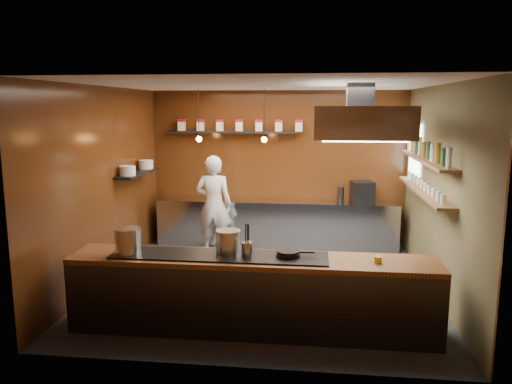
# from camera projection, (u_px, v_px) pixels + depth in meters

# --- Properties ---
(floor) EXTENTS (5.00, 5.00, 0.00)m
(floor) POSITION_uv_depth(u_px,v_px,m) (265.00, 284.00, 7.67)
(floor) COLOR black
(floor) RESTS_ON ground
(back_wall) EXTENTS (5.00, 0.00, 5.00)m
(back_wall) POSITION_uv_depth(u_px,v_px,m) (278.00, 167.00, 9.86)
(back_wall) COLOR #331609
(back_wall) RESTS_ON ground
(left_wall) EXTENTS (0.00, 5.00, 5.00)m
(left_wall) POSITION_uv_depth(u_px,v_px,m) (105.00, 185.00, 7.70)
(left_wall) COLOR #331609
(left_wall) RESTS_ON ground
(right_wall) EXTENTS (0.00, 5.00, 5.00)m
(right_wall) POSITION_uv_depth(u_px,v_px,m) (440.00, 191.00, 7.12)
(right_wall) COLOR brown
(right_wall) RESTS_ON ground
(ceiling) EXTENTS (5.00, 5.00, 0.00)m
(ceiling) POSITION_uv_depth(u_px,v_px,m) (266.00, 85.00, 7.15)
(ceiling) COLOR silver
(ceiling) RESTS_ON back_wall
(window_pane) EXTENTS (0.00, 1.00, 1.00)m
(window_pane) POSITION_uv_depth(u_px,v_px,m) (415.00, 152.00, 8.72)
(window_pane) COLOR white
(window_pane) RESTS_ON right_wall
(prep_counter) EXTENTS (4.60, 0.65, 0.90)m
(prep_counter) POSITION_uv_depth(u_px,v_px,m) (277.00, 223.00, 9.71)
(prep_counter) COLOR silver
(prep_counter) RESTS_ON floor
(pass_counter) EXTENTS (4.40, 0.72, 0.94)m
(pass_counter) POSITION_uv_depth(u_px,v_px,m) (252.00, 293.00, 6.02)
(pass_counter) COLOR #38383D
(pass_counter) RESTS_ON floor
(tin_shelf) EXTENTS (2.60, 0.26, 0.04)m
(tin_shelf) POSITION_uv_depth(u_px,v_px,m) (232.00, 132.00, 9.70)
(tin_shelf) COLOR black
(tin_shelf) RESTS_ON back_wall
(plate_shelf) EXTENTS (0.30, 1.40, 0.04)m
(plate_shelf) POSITION_uv_depth(u_px,v_px,m) (137.00, 173.00, 8.65)
(plate_shelf) COLOR black
(plate_shelf) RESTS_ON left_wall
(bottle_shelf_upper) EXTENTS (0.26, 2.80, 0.04)m
(bottle_shelf_upper) POSITION_uv_depth(u_px,v_px,m) (425.00, 160.00, 7.36)
(bottle_shelf_upper) COLOR brown
(bottle_shelf_upper) RESTS_ON right_wall
(bottle_shelf_lower) EXTENTS (0.26, 2.80, 0.04)m
(bottle_shelf_lower) POSITION_uv_depth(u_px,v_px,m) (424.00, 191.00, 7.44)
(bottle_shelf_lower) COLOR brown
(bottle_shelf_lower) RESTS_ON right_wall
(extractor_hood) EXTENTS (1.20, 2.00, 0.72)m
(extractor_hood) POSITION_uv_depth(u_px,v_px,m) (359.00, 121.00, 6.70)
(extractor_hood) COLOR #38383D
(extractor_hood) RESTS_ON ceiling
(pendant_left) EXTENTS (0.10, 0.10, 0.95)m
(pendant_left) POSITION_uv_depth(u_px,v_px,m) (199.00, 136.00, 9.13)
(pendant_left) COLOR black
(pendant_left) RESTS_ON ceiling
(pendant_right) EXTENTS (0.10, 0.10, 0.95)m
(pendant_right) POSITION_uv_depth(u_px,v_px,m) (264.00, 137.00, 8.99)
(pendant_right) COLOR black
(pendant_right) RESTS_ON ceiling
(storage_tins) EXTENTS (2.43, 0.13, 0.22)m
(storage_tins) POSITION_uv_depth(u_px,v_px,m) (239.00, 125.00, 9.66)
(storage_tins) COLOR beige
(storage_tins) RESTS_ON tin_shelf
(plate_stacks) EXTENTS (0.26, 1.16, 0.16)m
(plate_stacks) POSITION_uv_depth(u_px,v_px,m) (137.00, 167.00, 8.63)
(plate_stacks) COLOR silver
(plate_stacks) RESTS_ON plate_shelf
(bottles) EXTENTS (0.06, 2.66, 0.24)m
(bottles) POSITION_uv_depth(u_px,v_px,m) (426.00, 150.00, 7.34)
(bottles) COLOR silver
(bottles) RESTS_ON bottle_shelf_upper
(wine_glasses) EXTENTS (0.07, 2.37, 0.13)m
(wine_glasses) POSITION_uv_depth(u_px,v_px,m) (424.00, 185.00, 7.43)
(wine_glasses) COLOR silver
(wine_glasses) RESTS_ON bottle_shelf_lower
(stockpot_large) EXTENTS (0.41, 0.41, 0.31)m
(stockpot_large) POSITION_uv_depth(u_px,v_px,m) (128.00, 241.00, 6.01)
(stockpot_large) COLOR silver
(stockpot_large) RESTS_ON pass_counter
(stockpot_small) EXTENTS (0.38, 0.38, 0.28)m
(stockpot_small) POSITION_uv_depth(u_px,v_px,m) (228.00, 242.00, 6.03)
(stockpot_small) COLOR silver
(stockpot_small) RESTS_ON pass_counter
(utensil_crock) EXTENTS (0.15, 0.15, 0.18)m
(utensil_crock) POSITION_uv_depth(u_px,v_px,m) (247.00, 249.00, 5.89)
(utensil_crock) COLOR #B6B9BD
(utensil_crock) RESTS_ON pass_counter
(frying_pan) EXTENTS (0.46, 0.29, 0.07)m
(frying_pan) POSITION_uv_depth(u_px,v_px,m) (288.00, 254.00, 5.90)
(frying_pan) COLOR black
(frying_pan) RESTS_ON pass_counter
(butter_jar) EXTENTS (0.12, 0.12, 0.08)m
(butter_jar) POSITION_uv_depth(u_px,v_px,m) (378.00, 260.00, 5.72)
(butter_jar) COLOR gold
(butter_jar) RESTS_ON pass_counter
(espresso_machine) EXTENTS (0.46, 0.45, 0.40)m
(espresso_machine) POSITION_uv_depth(u_px,v_px,m) (362.00, 192.00, 9.42)
(espresso_machine) COLOR black
(espresso_machine) RESTS_ON prep_counter
(chef) EXTENTS (0.67, 0.45, 1.82)m
(chef) POSITION_uv_depth(u_px,v_px,m) (214.00, 205.00, 9.14)
(chef) COLOR silver
(chef) RESTS_ON floor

